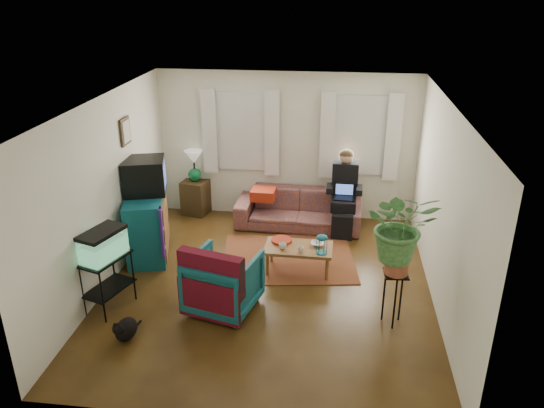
# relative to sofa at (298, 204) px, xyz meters

# --- Properties ---
(floor) EXTENTS (4.50, 5.00, 0.01)m
(floor) POSITION_rel_sofa_xyz_m (-0.26, -2.05, -0.42)
(floor) COLOR #4F2B14
(floor) RESTS_ON ground
(ceiling) EXTENTS (4.50, 5.00, 0.01)m
(ceiling) POSITION_rel_sofa_xyz_m (-0.26, -2.05, 2.18)
(ceiling) COLOR white
(ceiling) RESTS_ON wall_back
(wall_back) EXTENTS (4.50, 0.01, 2.60)m
(wall_back) POSITION_rel_sofa_xyz_m (-0.26, 0.45, 0.88)
(wall_back) COLOR silver
(wall_back) RESTS_ON floor
(wall_front) EXTENTS (4.50, 0.01, 2.60)m
(wall_front) POSITION_rel_sofa_xyz_m (-0.26, -4.55, 0.88)
(wall_front) COLOR silver
(wall_front) RESTS_ON floor
(wall_left) EXTENTS (0.01, 5.00, 2.60)m
(wall_left) POSITION_rel_sofa_xyz_m (-2.51, -2.05, 0.88)
(wall_left) COLOR silver
(wall_left) RESTS_ON floor
(wall_right) EXTENTS (0.01, 5.00, 2.60)m
(wall_right) POSITION_rel_sofa_xyz_m (1.99, -2.05, 0.88)
(wall_right) COLOR silver
(wall_right) RESTS_ON floor
(window_left) EXTENTS (1.08, 0.04, 1.38)m
(window_left) POSITION_rel_sofa_xyz_m (-1.06, 0.43, 1.13)
(window_left) COLOR white
(window_left) RESTS_ON wall_back
(window_right) EXTENTS (1.08, 0.04, 1.38)m
(window_right) POSITION_rel_sofa_xyz_m (0.99, 0.43, 1.13)
(window_right) COLOR white
(window_right) RESTS_ON wall_back
(curtains_left) EXTENTS (1.36, 0.06, 1.50)m
(curtains_left) POSITION_rel_sofa_xyz_m (-1.06, 0.35, 1.13)
(curtains_left) COLOR white
(curtains_left) RESTS_ON wall_back
(curtains_right) EXTENTS (1.36, 0.06, 1.50)m
(curtains_right) POSITION_rel_sofa_xyz_m (0.99, 0.35, 1.13)
(curtains_right) COLOR white
(curtains_right) RESTS_ON wall_back
(picture_frame) EXTENTS (0.04, 0.32, 0.40)m
(picture_frame) POSITION_rel_sofa_xyz_m (-2.47, -1.20, 1.53)
(picture_frame) COLOR #3D2616
(picture_frame) RESTS_ON wall_left
(area_rug) EXTENTS (2.20, 1.86, 0.01)m
(area_rug) POSITION_rel_sofa_xyz_m (-0.06, -1.20, -0.41)
(area_rug) COLOR brown
(area_rug) RESTS_ON floor
(sofa) EXTENTS (2.17, 0.92, 0.84)m
(sofa) POSITION_rel_sofa_xyz_m (0.00, 0.00, 0.00)
(sofa) COLOR brown
(sofa) RESTS_ON floor
(seated_person) EXTENTS (0.56, 0.68, 1.28)m
(seated_person) POSITION_rel_sofa_xyz_m (0.77, -0.03, 0.22)
(seated_person) COLOR black
(seated_person) RESTS_ON sofa
(side_table) EXTENTS (0.52, 0.52, 0.63)m
(side_table) POSITION_rel_sofa_xyz_m (-1.91, 0.32, -0.10)
(side_table) COLOR #3B2816
(side_table) RESTS_ON floor
(table_lamp) EXTENTS (0.39, 0.39, 0.58)m
(table_lamp) POSITION_rel_sofa_xyz_m (-1.91, 0.32, 0.49)
(table_lamp) COLOR white
(table_lamp) RESTS_ON side_table
(dresser) EXTENTS (0.83, 1.22, 1.00)m
(dresser) POSITION_rel_sofa_xyz_m (-2.25, -1.33, 0.08)
(dresser) COLOR #12506C
(dresser) RESTS_ON floor
(crt_tv) EXTENTS (0.74, 0.70, 0.54)m
(crt_tv) POSITION_rel_sofa_xyz_m (-2.26, -1.22, 0.85)
(crt_tv) COLOR black
(crt_tv) RESTS_ON dresser
(aquarium_stand) EXTENTS (0.57, 0.75, 0.74)m
(aquarium_stand) POSITION_rel_sofa_xyz_m (-2.26, -2.81, -0.05)
(aquarium_stand) COLOR black
(aquarium_stand) RESTS_ON floor
(aquarium) EXTENTS (0.51, 0.68, 0.39)m
(aquarium) POSITION_rel_sofa_xyz_m (-2.26, -2.81, 0.52)
(aquarium) COLOR #7FD899
(aquarium) RESTS_ON aquarium_stand
(black_cat) EXTENTS (0.30, 0.41, 0.32)m
(black_cat) POSITION_rel_sofa_xyz_m (-1.81, -3.42, -0.26)
(black_cat) COLOR black
(black_cat) RESTS_ON floor
(armchair) EXTENTS (1.01, 0.97, 0.85)m
(armchair) POSITION_rel_sofa_xyz_m (-0.77, -2.63, 0.01)
(armchair) COLOR #125770
(armchair) RESTS_ON floor
(serape_throw) EXTENTS (0.88, 0.42, 0.70)m
(serape_throw) POSITION_rel_sofa_xyz_m (-0.86, -2.95, 0.18)
(serape_throw) COLOR #9E0A0A
(serape_throw) RESTS_ON armchair
(coffee_table) EXTENTS (1.00, 0.56, 0.41)m
(coffee_table) POSITION_rel_sofa_xyz_m (0.12, -1.57, -0.22)
(coffee_table) COLOR brown
(coffee_table) RESTS_ON floor
(cup_a) EXTENTS (0.11, 0.11, 0.09)m
(cup_a) POSITION_rel_sofa_xyz_m (-0.10, -1.66, 0.03)
(cup_a) COLOR white
(cup_a) RESTS_ON coffee_table
(cup_b) EXTENTS (0.09, 0.09, 0.08)m
(cup_b) POSITION_rel_sofa_xyz_m (0.17, -1.73, 0.03)
(cup_b) COLOR beige
(cup_b) RESTS_ON coffee_table
(bowl) EXTENTS (0.20, 0.20, 0.05)m
(bowl) POSITION_rel_sofa_xyz_m (0.40, -1.49, 0.01)
(bowl) COLOR white
(bowl) RESTS_ON coffee_table
(snack_tray) EXTENTS (0.31, 0.31, 0.04)m
(snack_tray) POSITION_rel_sofa_xyz_m (-0.14, -1.43, 0.01)
(snack_tray) COLOR #B21414
(snack_tray) RESTS_ON coffee_table
(birdcage) EXTENTS (0.17, 0.17, 0.29)m
(birdcage) POSITION_rel_sofa_xyz_m (0.46, -1.72, 0.13)
(birdcage) COLOR #115B6B
(birdcage) RESTS_ON coffee_table
(plant_stand) EXTENTS (0.33, 0.33, 0.72)m
(plant_stand) POSITION_rel_sofa_xyz_m (1.39, -2.70, -0.06)
(plant_stand) COLOR black
(plant_stand) RESTS_ON floor
(potted_plant) EXTENTS (0.88, 0.77, 0.92)m
(potted_plant) POSITION_rel_sofa_xyz_m (1.39, -2.70, 0.80)
(potted_plant) COLOR #599947
(potted_plant) RESTS_ON plant_stand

